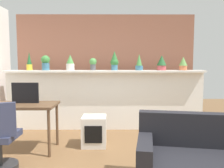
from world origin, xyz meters
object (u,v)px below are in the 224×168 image
at_px(potted_plant_7, 183,63).
at_px(couch, 210,165).
at_px(potted_plant_1, 46,62).
at_px(side_cube_shelf, 94,131).
at_px(potted_plant_2, 70,63).
at_px(potted_plant_3, 93,63).
at_px(potted_plant_5, 139,63).
at_px(potted_plant_0, 29,62).
at_px(potted_plant_4, 114,61).
at_px(tv_monitor, 25,93).
at_px(potted_plant_6, 162,62).
at_px(desk, 21,109).

bearing_deg(potted_plant_7, couch, -100.41).
bearing_deg(potted_plant_1, side_cube_shelf, -41.09).
bearing_deg(couch, potted_plant_2, 129.99).
bearing_deg(potted_plant_2, potted_plant_7, 1.07).
relative_size(potted_plant_3, potted_plant_5, 0.74).
xyz_separation_m(potted_plant_0, potted_plant_2, (0.86, -0.06, -0.02)).
relative_size(potted_plant_4, potted_plant_7, 1.42).
height_order(potted_plant_1, potted_plant_4, potted_plant_4).
height_order(potted_plant_0, potted_plant_5, potted_plant_0).
bearing_deg(couch, potted_plant_4, 113.44).
xyz_separation_m(potted_plant_7, tv_monitor, (-2.87, -1.09, -0.47)).
bearing_deg(potted_plant_6, potted_plant_3, 178.96).
xyz_separation_m(potted_plant_5, couch, (0.49, -2.31, -1.11)).
height_order(potted_plant_1, potted_plant_2, potted_plant_2).
bearing_deg(potted_plant_5, potted_plant_6, -0.39).
bearing_deg(couch, potted_plant_6, 90.56).
xyz_separation_m(desk, side_cube_shelf, (1.13, 0.21, -0.42)).
height_order(potted_plant_1, side_cube_shelf, potted_plant_1).
bearing_deg(potted_plant_5, potted_plant_3, 178.63).
bearing_deg(potted_plant_1, desk, -93.88).
distance_m(potted_plant_3, couch, 2.96).
relative_size(potted_plant_1, couch, 0.18).
bearing_deg(potted_plant_5, tv_monitor, -150.79).
height_order(potted_plant_0, couch, potted_plant_0).
xyz_separation_m(potted_plant_0, side_cube_shelf, (1.41, -0.98, -1.17)).
bearing_deg(potted_plant_0, potted_plant_5, -0.46).
relative_size(potted_plant_4, potted_plant_5, 1.16).
relative_size(desk, couch, 0.66).
distance_m(potted_plant_1, tv_monitor, 1.16).
bearing_deg(potted_plant_2, potted_plant_3, 7.86).
bearing_deg(couch, desk, 155.34).
bearing_deg(potted_plant_6, potted_plant_4, -179.76).
height_order(potted_plant_0, desk, potted_plant_0).
bearing_deg(potted_plant_3, couch, -58.26).
bearing_deg(potted_plant_3, potted_plant_2, -172.14).
xyz_separation_m(potted_plant_0, potted_plant_1, (0.35, -0.06, -0.01)).
bearing_deg(desk, potted_plant_7, 21.95).
height_order(potted_plant_2, side_cube_shelf, potted_plant_2).
bearing_deg(couch, potted_plant_7, 79.59).
distance_m(potted_plant_1, potted_plant_4, 1.41).
bearing_deg(potted_plant_1, potted_plant_6, 0.87).
height_order(potted_plant_1, couch, potted_plant_1).
bearing_deg(potted_plant_4, potted_plant_7, 0.39).
relative_size(potted_plant_3, tv_monitor, 0.60).
bearing_deg(tv_monitor, potted_plant_4, 36.95).
height_order(potted_plant_3, potted_plant_5, potted_plant_5).
distance_m(potted_plant_4, side_cube_shelf, 1.56).
xyz_separation_m(potted_plant_6, desk, (-2.46, -1.17, -0.74)).
relative_size(potted_plant_7, tv_monitor, 0.66).
distance_m(tv_monitor, side_cube_shelf, 1.28).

